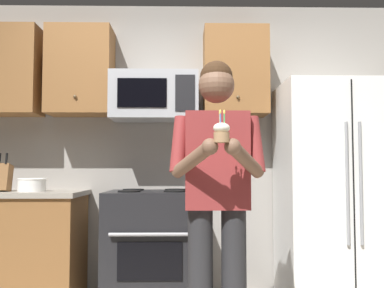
% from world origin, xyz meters
% --- Properties ---
extents(wall_back, '(4.40, 0.10, 2.60)m').
position_xyz_m(wall_back, '(0.00, 1.75, 1.30)').
color(wall_back, gray).
rests_on(wall_back, ground).
extents(oven_range, '(0.76, 0.70, 0.93)m').
position_xyz_m(oven_range, '(-0.15, 1.36, 0.46)').
color(oven_range, black).
rests_on(oven_range, ground).
extents(microwave, '(0.74, 0.41, 0.40)m').
position_xyz_m(microwave, '(-0.15, 1.48, 1.72)').
color(microwave, '#9EA0A5').
extents(refrigerator, '(0.90, 0.75, 1.80)m').
position_xyz_m(refrigerator, '(1.35, 1.32, 0.90)').
color(refrigerator, white).
rests_on(refrigerator, ground).
extents(cabinet_row_upper, '(2.78, 0.36, 0.76)m').
position_xyz_m(cabinet_row_upper, '(-0.72, 1.53, 1.95)').
color(cabinet_row_upper, brown).
extents(knife_block, '(0.16, 0.15, 0.32)m').
position_xyz_m(knife_block, '(-1.39, 1.33, 1.03)').
color(knife_block, brown).
rests_on(knife_block, counter_left).
extents(bowl_large_white, '(0.23, 0.23, 0.11)m').
position_xyz_m(bowl_large_white, '(-1.14, 1.34, 0.98)').
color(bowl_large_white, white).
rests_on(bowl_large_white, counter_left).
extents(person, '(0.60, 0.48, 1.76)m').
position_xyz_m(person, '(0.30, 0.38, 1.00)').
color(person, '#262628').
rests_on(person, ground).
extents(cupcake, '(0.09, 0.09, 0.17)m').
position_xyz_m(cupcake, '(0.30, 0.05, 1.29)').
color(cupcake, '#A87F56').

